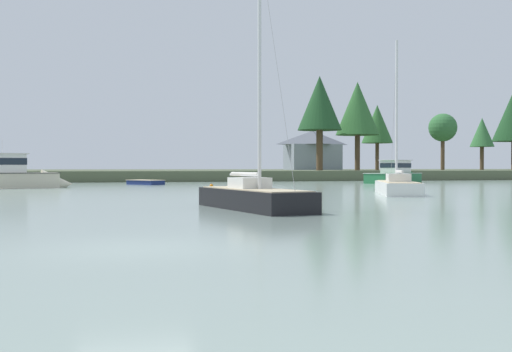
% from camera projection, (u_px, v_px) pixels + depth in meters
% --- Properties ---
extents(ground_plane, '(524.55, 524.55, 0.00)m').
position_uv_depth(ground_plane, '(136.00, 248.00, 13.21)').
color(ground_plane, gray).
extents(far_shore_bank, '(236.05, 57.49, 1.25)m').
position_uv_depth(far_shore_bank, '(106.00, 174.00, 97.71)').
color(far_shore_bank, '#4C563D').
rests_on(far_shore_bank, ground).
extents(cruiser_cream, '(10.53, 4.65, 4.99)m').
position_uv_depth(cruiser_cream, '(12.00, 180.00, 50.99)').
color(cruiser_cream, beige).
rests_on(cruiser_cream, ground).
extents(sailboat_white, '(4.79, 8.34, 10.42)m').
position_uv_depth(sailboat_white, '(398.00, 190.00, 39.64)').
color(sailboat_white, white).
rests_on(sailboat_white, ground).
extents(cruiser_green, '(8.24, 6.25, 4.31)m').
position_uv_depth(cruiser_green, '(397.00, 178.00, 67.06)').
color(cruiser_green, '#236B3D').
rests_on(cruiser_green, ground).
extents(dinghy_navy, '(3.79, 4.29, 0.64)m').
position_uv_depth(dinghy_navy, '(145.00, 183.00, 61.16)').
color(dinghy_navy, navy).
rests_on(dinghy_navy, ground).
extents(sailboat_black, '(3.41, 7.62, 11.12)m').
position_uv_depth(sailboat_black, '(253.00, 204.00, 25.39)').
color(sailboat_black, black).
rests_on(sailboat_black, ground).
extents(mooring_buoy_orange, '(0.32, 0.32, 0.37)m').
position_uv_depth(mooring_buoy_orange, '(211.00, 186.00, 55.61)').
color(mooring_buoy_orange, orange).
rests_on(mooring_buoy_orange, ground).
extents(shore_tree_left, '(4.73, 4.73, 9.89)m').
position_uv_depth(shore_tree_left, '(377.00, 124.00, 94.62)').
color(shore_tree_left, brown).
rests_on(shore_tree_left, far_shore_bank).
extents(shore_tree_center_right, '(3.95, 3.95, 8.68)m').
position_uv_depth(shore_tree_center_right, '(482.00, 133.00, 104.19)').
color(shore_tree_center_right, brown).
rests_on(shore_tree_center_right, far_shore_bank).
extents(shore_tree_center_left, '(4.47, 4.47, 8.99)m').
position_uv_depth(shore_tree_center_left, '(443.00, 128.00, 99.43)').
color(shore_tree_center_left, brown).
rests_on(shore_tree_center_left, far_shore_bank).
extents(shore_tree_far_left, '(6.03, 6.03, 12.86)m').
position_uv_depth(shore_tree_far_left, '(320.00, 104.00, 84.92)').
color(shore_tree_far_left, brown).
rests_on(shore_tree_far_left, far_shore_bank).
extents(shore_tree_right_mid, '(6.12, 6.12, 12.47)m').
position_uv_depth(shore_tree_right_mid, '(357.00, 109.00, 87.87)').
color(shore_tree_right_mid, brown).
rests_on(shore_tree_right_mid, far_shore_bank).
extents(cottage_behind_trees, '(9.28, 6.91, 6.71)m').
position_uv_depth(cottage_behind_trees, '(312.00, 150.00, 107.57)').
color(cottage_behind_trees, gray).
rests_on(cottage_behind_trees, far_shore_bank).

